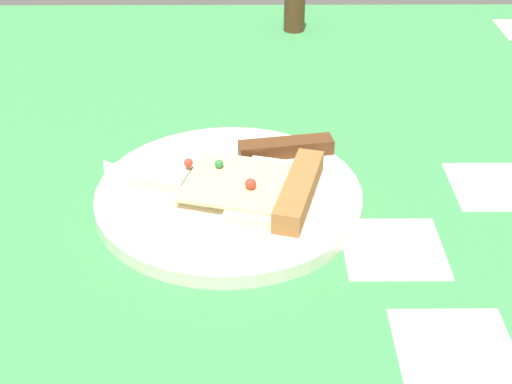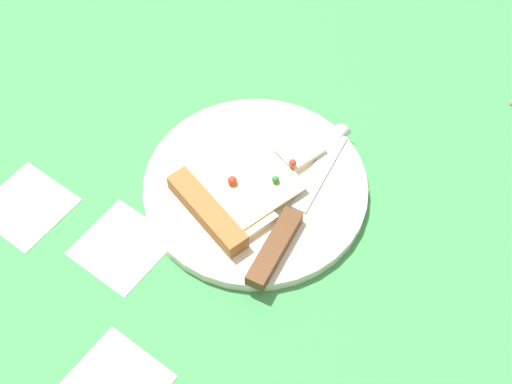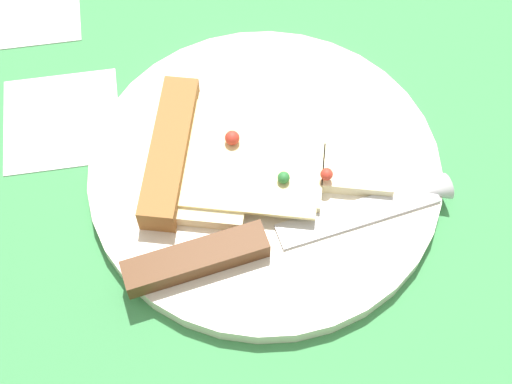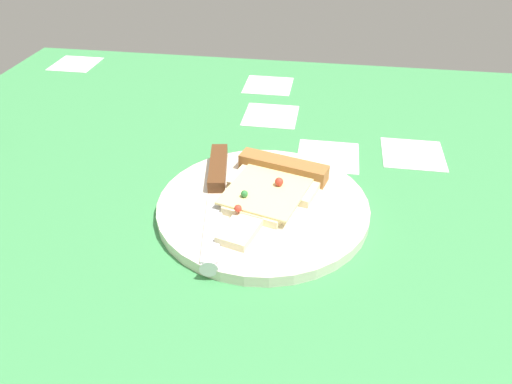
# 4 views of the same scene
# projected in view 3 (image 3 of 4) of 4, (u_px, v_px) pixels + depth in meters

# --- Properties ---
(ground_plane) EXTENTS (1.23, 1.23, 0.03)m
(ground_plane) POSITION_uv_depth(u_px,v_px,m) (343.00, 157.00, 0.60)
(ground_plane) COLOR #3D8C4C
(ground_plane) RESTS_ON ground
(plate) EXTENTS (0.26, 0.26, 0.01)m
(plate) POSITION_uv_depth(u_px,v_px,m) (265.00, 172.00, 0.57)
(plate) COLOR silver
(plate) RESTS_ON ground_plane
(pizza_slice) EXTENTS (0.13, 0.19, 0.02)m
(pizza_slice) POSITION_uv_depth(u_px,v_px,m) (229.00, 158.00, 0.56)
(pizza_slice) COLOR beige
(pizza_slice) RESTS_ON plate
(knife) EXTENTS (0.06, 0.24, 0.02)m
(knife) POSITION_uv_depth(u_px,v_px,m) (260.00, 241.00, 0.53)
(knife) COLOR silver
(knife) RESTS_ON plate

